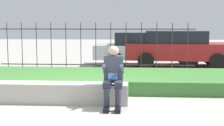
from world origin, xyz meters
TOP-DOWN VIEW (x-y plane):
  - ground_plane at (0.00, 0.00)m, footprint 60.00×60.00m
  - stone_bench at (-0.38, 0.00)m, footprint 3.01×0.47m
  - person_seated_reader at (0.84, -0.27)m, footprint 0.42×0.73m
  - grass_berm at (0.00, 1.97)m, footprint 8.44×2.54m
  - iron_fence at (0.00, 3.76)m, footprint 6.44×0.03m
  - car_parked_center at (1.90, 6.31)m, footprint 4.55×2.07m
  - car_parked_right at (3.04, 6.15)m, footprint 4.34×2.23m

SIDE VIEW (x-z plane):
  - ground_plane at x=0.00m, z-range 0.00..0.00m
  - grass_berm at x=0.00m, z-range 0.00..0.33m
  - stone_bench at x=-0.38m, z-range -0.02..0.40m
  - person_seated_reader at x=0.84m, z-range 0.05..1.28m
  - car_parked_center at x=1.90m, z-range 0.05..1.40m
  - car_parked_right at x=3.04m, z-range 0.04..1.47m
  - iron_fence at x=0.00m, z-range 0.04..1.76m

